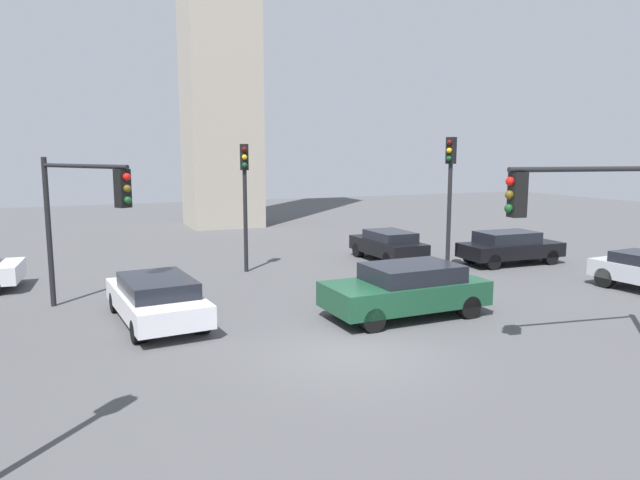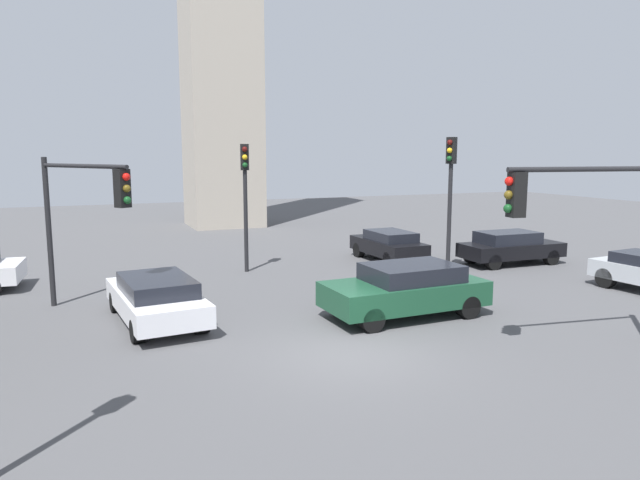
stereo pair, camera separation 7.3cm
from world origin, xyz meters
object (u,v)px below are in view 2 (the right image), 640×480
traffic_light_3 (450,180)px  car_2 (156,298)px  car_0 (389,245)px  traffic_light_2 (245,183)px  traffic_light_0 (84,203)px  traffic_light_4 (587,213)px  car_4 (510,247)px  car_1 (406,289)px

traffic_light_3 → car_2: traffic_light_3 is taller
car_0 → car_2: bearing=117.5°
car_2 → traffic_light_2: bearing=-41.2°
traffic_light_2 → car_0: bearing=101.4°
traffic_light_0 → traffic_light_4: size_ratio=1.00×
traffic_light_3 → car_2: size_ratio=1.07×
car_0 → traffic_light_4: bearing=171.8°
traffic_light_2 → car_2: (-4.19, -5.82, -2.79)m
traffic_light_2 → traffic_light_3: bearing=77.5°
traffic_light_4 → car_2: (-8.93, 6.28, -2.59)m
car_0 → car_4: bearing=-121.2°
traffic_light_2 → car_2: traffic_light_2 is taller
traffic_light_4 → car_2: 11.22m
traffic_light_2 → car_1: (2.50, -7.94, -2.69)m
traffic_light_0 → traffic_light_3: bearing=64.5°
traffic_light_2 → car_4: size_ratio=1.14×
traffic_light_2 → car_1: bearing=30.6°
traffic_light_2 → traffic_light_4: size_ratio=1.10×
car_0 → traffic_light_0: bearing=108.8°
traffic_light_4 → car_4: traffic_light_4 is taller
traffic_light_2 → car_2: 7.69m
traffic_light_0 → traffic_light_2: (5.87, 4.50, 0.20)m
car_0 → car_1: bearing=153.2°
car_4 → traffic_light_4: bearing=-120.9°
car_4 → traffic_light_3: bearing=-168.2°
traffic_light_0 → car_1: size_ratio=0.97×
traffic_light_0 → traffic_light_2: size_ratio=0.91×
traffic_light_4 → car_4: size_ratio=1.04×
car_1 → traffic_light_4: bearing=116.7°
car_2 → car_4: size_ratio=1.12×
car_4 → car_1: bearing=-146.1°
traffic_light_4 → car_4: 11.35m
traffic_light_3 → car_4: 4.66m
traffic_light_3 → car_0: size_ratio=1.30×
traffic_light_0 → car_1: traffic_light_0 is taller
traffic_light_0 → traffic_light_2: bearing=97.1°
traffic_light_0 → traffic_light_2: 7.40m
traffic_light_4 → traffic_light_0: bearing=-27.2°
traffic_light_0 → traffic_light_4: bearing=24.1°
traffic_light_3 → car_4: (3.58, 0.64, -2.92)m
traffic_light_3 → traffic_light_4: size_ratio=1.15×
traffic_light_0 → car_2: traffic_light_0 is taller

